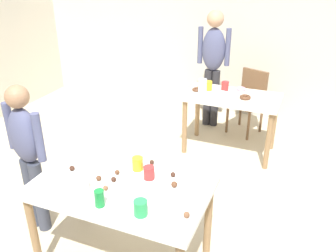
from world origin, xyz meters
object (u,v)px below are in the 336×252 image
at_px(chair_far_table, 249,98).
at_px(person_girl_near, 27,149).
at_px(dining_table_near, 121,196).
at_px(dining_table_far, 231,105).
at_px(person_adult_far, 213,59).
at_px(soda_can, 100,198).
at_px(pitcher_far, 202,88).
at_px(mixing_bowl, 74,186).

xyz_separation_m(chair_far_table, person_girl_near, (-1.37, -2.73, 0.31)).
xyz_separation_m(dining_table_near, dining_table_far, (0.34, 2.14, -0.02)).
bearing_deg(person_adult_far, dining_table_far, -56.90).
relative_size(dining_table_far, soda_can, 9.28).
distance_m(dining_table_far, pitcher_far, 0.43).
bearing_deg(mixing_bowl, person_girl_near, 157.34).
height_order(mixing_bowl, soda_can, soda_can).
relative_size(person_girl_near, mixing_bowl, 6.94).
relative_size(dining_table_near, chair_far_table, 1.49).
relative_size(dining_table_near, soda_can, 10.63).
bearing_deg(chair_far_table, dining_table_far, -98.78).
bearing_deg(person_adult_far, dining_table_near, -88.05).
relative_size(mixing_bowl, soda_can, 1.62).
xyz_separation_m(person_girl_near, person_adult_far, (0.83, 2.72, 0.18)).
bearing_deg(dining_table_near, chair_far_table, 81.05).
bearing_deg(chair_far_table, soda_can, -98.32).
bearing_deg(soda_can, dining_table_far, 81.80).
xyz_separation_m(person_girl_near, pitcher_far, (0.94, 1.88, 0.05)).
distance_m(dining_table_far, chair_far_table, 0.69).
bearing_deg(dining_table_far, person_girl_near, -121.68).
bearing_deg(dining_table_far, soda_can, -98.20).
xyz_separation_m(mixing_bowl, pitcher_far, (0.28, 2.15, 0.06)).
relative_size(person_adult_far, mixing_bowl, 8.29).
height_order(person_girl_near, pitcher_far, person_girl_near).
bearing_deg(dining_table_far, mixing_bowl, -104.48).
height_order(person_girl_near, mixing_bowl, person_girl_near).
relative_size(dining_table_near, dining_table_far, 1.15).
bearing_deg(dining_table_far, dining_table_near, -99.00).
bearing_deg(mixing_bowl, person_adult_far, 86.80).
xyz_separation_m(person_girl_near, mixing_bowl, (0.67, -0.28, -0.02)).
height_order(mixing_bowl, pitcher_far, pitcher_far).
bearing_deg(soda_can, person_girl_near, 159.25).
xyz_separation_m(dining_table_far, pitcher_far, (-0.32, -0.18, 0.23)).
relative_size(chair_far_table, soda_can, 7.13).
xyz_separation_m(person_adult_far, mixing_bowl, (-0.17, -3.00, -0.20)).
height_order(dining_table_far, chair_far_table, chair_far_table).
xyz_separation_m(dining_table_far, person_adult_far, (-0.43, 0.67, 0.36)).
height_order(chair_far_table, soda_can, soda_can).
bearing_deg(person_adult_far, pitcher_far, -82.53).
bearing_deg(soda_can, pitcher_far, 89.43).
height_order(chair_far_table, pitcher_far, pitcher_far).
height_order(dining_table_near, soda_can, soda_can).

